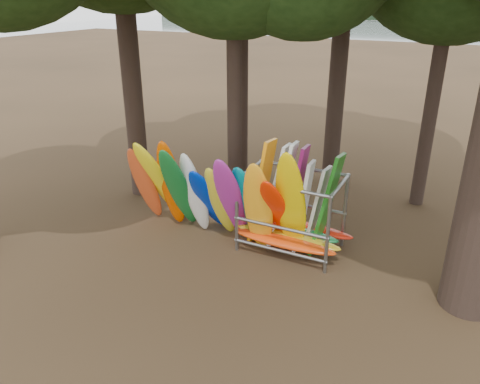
% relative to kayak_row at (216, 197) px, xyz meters
% --- Properties ---
extents(ground, '(120.00, 120.00, 0.00)m').
position_rel_kayak_row_xyz_m(ground, '(1.26, -1.12, -1.30)').
color(ground, '#47331E').
rests_on(ground, ground).
extents(lake, '(160.00, 160.00, 0.00)m').
position_rel_kayak_row_xyz_m(lake, '(1.26, 58.88, -1.30)').
color(lake, gray).
rests_on(lake, ground).
extents(far_shore, '(160.00, 4.00, 4.00)m').
position_rel_kayak_row_xyz_m(far_shore, '(1.26, 108.88, 0.70)').
color(far_shore, black).
rests_on(far_shore, ground).
extents(kayak_row, '(5.20, 2.23, 3.18)m').
position_rel_kayak_row_xyz_m(kayak_row, '(0.00, 0.00, 0.00)').
color(kayak_row, '#D84B1E').
rests_on(kayak_row, ground).
extents(storage_rack, '(3.13, 1.54, 2.89)m').
position_rel_kayak_row_xyz_m(storage_rack, '(1.95, 0.54, -0.33)').
color(storage_rack, slate).
rests_on(storage_rack, ground).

